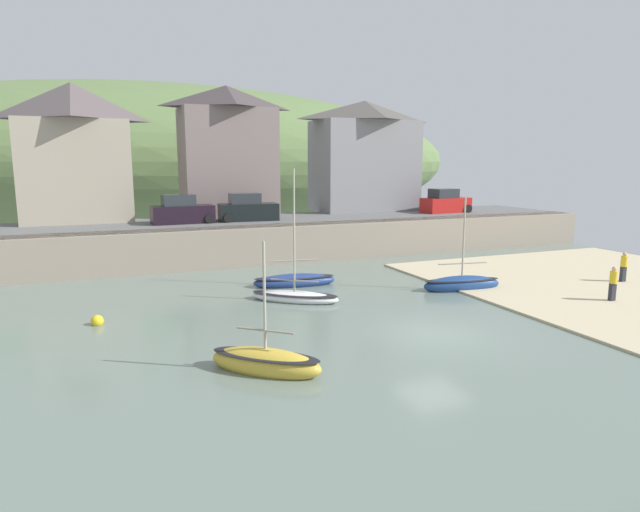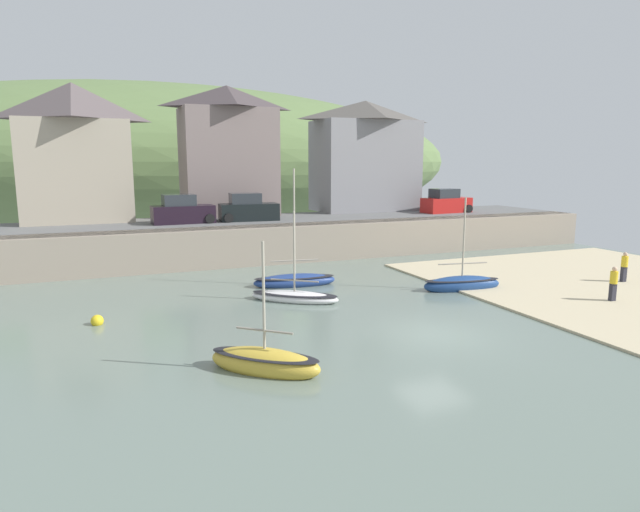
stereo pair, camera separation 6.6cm
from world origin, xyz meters
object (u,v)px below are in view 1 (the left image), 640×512
at_px(waterfront_building_left, 75,152).
at_px(parked_car_end_of_row, 445,203).
at_px(rowboat_small_beached, 295,280).
at_px(person_near_water, 624,265).
at_px(sailboat_nearest_shore, 295,297).
at_px(parked_car_near_slipway, 182,211).
at_px(motorboat_with_cabin, 266,362).
at_px(person_on_slipway, 613,282).
at_px(fishing_boat_green, 462,284).
at_px(waterfront_building_centre, 228,150).
at_px(parked_car_by_wall, 248,209).
at_px(mooring_buoy, 97,321).
at_px(waterfront_building_right, 364,156).

distance_m(waterfront_building_left, parked_car_end_of_row, 28.34).
height_order(rowboat_small_beached, person_near_water, rowboat_small_beached).
bearing_deg(sailboat_nearest_shore, rowboat_small_beached, 107.81).
distance_m(rowboat_small_beached, parked_car_near_slipway, 11.98).
relative_size(waterfront_building_left, motorboat_with_cabin, 2.17).
bearing_deg(person_on_slipway, fishing_boat_green, 135.89).
height_order(waterfront_building_centre, person_on_slipway, waterfront_building_centre).
xyz_separation_m(waterfront_building_centre, parked_car_by_wall, (0.29, -4.50, -4.17)).
height_order(parked_car_near_slipway, person_on_slipway, parked_car_near_slipway).
bearing_deg(motorboat_with_cabin, parked_car_by_wall, 118.36).
distance_m(waterfront_building_centre, mooring_buoy, 22.60).
relative_size(waterfront_building_centre, parked_car_end_of_row, 2.31).
relative_size(person_on_slipway, person_near_water, 1.00).
bearing_deg(waterfront_building_centre, sailboat_nearest_shore, -93.67).
bearing_deg(waterfront_building_left, waterfront_building_centre, 0.00).
relative_size(waterfront_building_left, fishing_boat_green, 1.91).
relative_size(fishing_boat_green, rowboat_small_beached, 0.78).
bearing_deg(parked_car_by_wall, parked_car_end_of_row, 3.52).
bearing_deg(parked_car_end_of_row, parked_car_near_slipway, 175.04).
height_order(waterfront_building_centre, sailboat_nearest_shore, waterfront_building_centre).
relative_size(sailboat_nearest_shore, mooring_buoy, 8.75).
bearing_deg(mooring_buoy, parked_car_end_of_row, 28.41).
bearing_deg(waterfront_building_right, parked_car_by_wall, -158.54).
bearing_deg(waterfront_building_left, motorboat_with_cabin, -77.74).
xyz_separation_m(sailboat_nearest_shore, person_near_water, (17.78, -3.14, 0.77)).
bearing_deg(waterfront_building_centre, parked_car_near_slipway, -133.61).
distance_m(rowboat_small_beached, person_on_slipway, 15.47).
bearing_deg(fishing_boat_green, sailboat_nearest_shore, -177.48).
distance_m(waterfront_building_left, waterfront_building_centre, 10.74).
xyz_separation_m(rowboat_small_beached, person_on_slipway, (12.55, -9.02, 0.70)).
xyz_separation_m(waterfront_building_centre, waterfront_building_right, (11.73, 0.00, -0.34)).
height_order(motorboat_with_cabin, fishing_boat_green, fishing_boat_green).
distance_m(fishing_boat_green, person_on_slipway, 6.91).
bearing_deg(parked_car_near_slipway, person_on_slipway, -52.38).
distance_m(waterfront_building_right, motorboat_with_cabin, 31.99).
distance_m(waterfront_building_left, person_near_water, 35.37).
relative_size(parked_car_by_wall, person_on_slipway, 2.59).
height_order(fishing_boat_green, mooring_buoy, fishing_boat_green).
distance_m(parked_car_by_wall, person_on_slipway, 23.39).
xyz_separation_m(waterfront_building_centre, person_on_slipway, (12.48, -24.34, -6.39)).
bearing_deg(parked_car_by_wall, waterfront_building_left, 161.32).
xyz_separation_m(waterfront_building_centre, parked_car_near_slipway, (-4.29, -4.50, -4.17)).
bearing_deg(parked_car_end_of_row, fishing_boat_green, -126.97).
height_order(waterfront_building_left, parked_car_end_of_row, waterfront_building_left).
xyz_separation_m(waterfront_building_left, rowboat_small_beached, (10.67, -15.32, -6.94)).
relative_size(fishing_boat_green, sailboat_nearest_shore, 1.13).
bearing_deg(mooring_buoy, rowboat_small_beached, 20.62).
height_order(parked_car_by_wall, person_near_water, parked_car_by_wall).
distance_m(waterfront_building_left, waterfront_building_right, 22.47).
bearing_deg(parked_car_end_of_row, sailboat_nearest_shore, -147.45).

